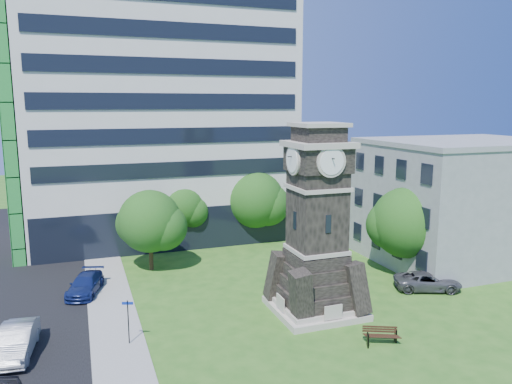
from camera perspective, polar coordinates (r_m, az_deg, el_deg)
name	(u,v)px	position (r m, az deg, el deg)	size (l,w,h in m)	color
ground	(285,331)	(30.93, 3.29, -15.54)	(160.00, 160.00, 0.00)	#295D1A
sidewalk	(114,320)	(33.43, -15.95, -13.85)	(3.00, 70.00, 0.06)	gray
clock_tower	(317,233)	(32.03, 6.94, -4.63)	(5.40, 5.40, 12.22)	beige
office_tall	(156,96)	(52.10, -11.32, 10.76)	(26.20, 15.11, 28.60)	silver
office_low	(462,200)	(46.48, 22.51, -0.86)	(15.20, 12.20, 10.40)	#949799
car_street_mid	(16,341)	(30.74, -25.71, -15.12)	(1.67, 4.79, 1.58)	#94969B
car_street_north	(85,285)	(38.13, -18.93, -9.97)	(1.87, 4.61, 1.34)	navy
car_east_lot	(428,281)	(38.85, 19.03, -9.62)	(2.18, 4.72, 1.31)	#4B4C50
park_bench	(381,335)	(30.05, 14.13, -15.53)	(1.94, 0.52, 1.00)	black
street_sign	(128,317)	(29.55, -14.41, -13.68)	(0.62, 0.06, 2.59)	black
tree_nw	(151,223)	(41.07, -11.94, -3.50)	(5.56, 5.05, 6.60)	#332114
tree_nc	(183,208)	(47.02, -8.37, -1.83)	(4.56, 4.15, 6.04)	#332114
tree_ne	(256,201)	(48.48, -0.04, -1.03)	(6.17, 5.61, 7.06)	#332114
tree_east	(408,225)	(40.73, 16.94, -3.58)	(6.12, 5.56, 7.04)	#332114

